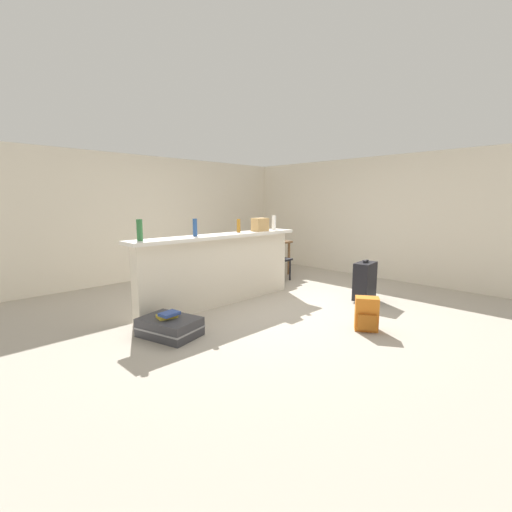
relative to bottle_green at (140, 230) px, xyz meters
name	(u,v)px	position (x,y,z in m)	size (l,w,h in m)	color
ground_plane	(268,304)	(1.85, -0.50, -1.26)	(13.00, 13.00, 0.05)	#ADA393
wall_back	(165,217)	(1.85, 2.55, 0.02)	(6.60, 0.10, 2.50)	silver
wall_right	(354,217)	(4.90, -0.20, 0.02)	(0.10, 6.00, 2.50)	silver
partition_half_wall	(221,271)	(1.28, -0.03, -0.71)	(2.80, 0.20, 1.05)	silver
bar_countertop	(220,236)	(1.28, -0.03, -0.16)	(2.96, 0.40, 0.05)	white
bottle_green	(140,230)	(0.00, 0.00, 0.00)	(0.08, 0.08, 0.27)	#2D6B38
bottle_blue	(195,228)	(0.83, -0.02, -0.01)	(0.06, 0.06, 0.25)	#284C89
bottle_amber	(239,226)	(1.70, 0.02, -0.03)	(0.06, 0.06, 0.22)	#9E661E
bottle_white	(274,223)	(2.49, -0.03, -0.01)	(0.07, 0.07, 0.25)	silver
grocery_bag	(260,225)	(2.12, -0.05, -0.03)	(0.26, 0.18, 0.22)	tan
dining_table	(262,246)	(3.28, 1.03, -0.59)	(1.10, 0.80, 0.74)	brown
dining_chair_near_partition	(276,255)	(3.17, 0.53, -0.72)	(0.43, 0.43, 0.93)	black
suitcase_flat_charcoal	(169,327)	(0.01, -0.62, -1.12)	(0.66, 0.89, 0.22)	#38383D
backpack_orange	(367,314)	(1.85, -2.19, -1.03)	(0.33, 0.33, 0.42)	orange
suitcase_upright_black	(365,281)	(3.03, -1.52, -0.90)	(0.47, 0.30, 0.67)	black
book_stack	(168,315)	(0.00, -0.62, -0.98)	(0.25, 0.24, 0.07)	gold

